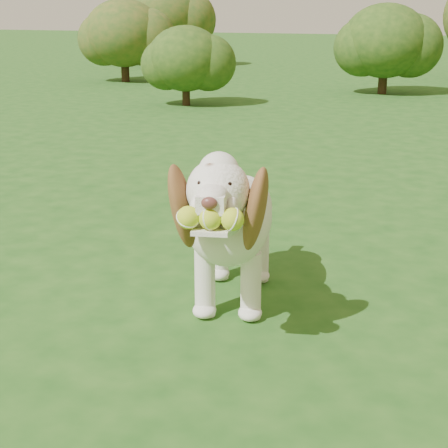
% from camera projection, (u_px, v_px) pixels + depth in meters
% --- Properties ---
extents(ground, '(80.00, 80.00, 0.00)m').
position_uv_depth(ground, '(345.00, 308.00, 3.45)').
color(ground, '#1C4C15').
rests_on(ground, ground).
extents(dog, '(0.68, 1.33, 0.87)m').
position_uv_depth(dog, '(232.00, 217.00, 3.35)').
color(dog, white).
rests_on(dog, ground).
extents(shrub_a, '(1.17, 1.17, 1.22)m').
position_uv_depth(shrub_a, '(186.00, 59.00, 10.54)').
color(shrub_a, '#382314').
rests_on(shrub_a, ground).
extents(shrub_e, '(1.60, 1.60, 1.66)m').
position_uv_depth(shrub_e, '(124.00, 33.00, 14.01)').
color(shrub_e, '#382314').
rests_on(shrub_e, ground).
extents(shrub_b, '(1.50, 1.50, 1.56)m').
position_uv_depth(shrub_b, '(385.00, 41.00, 11.93)').
color(shrub_b, '#382314').
rests_on(shrub_b, ground).
extents(shrub_g, '(2.12, 2.12, 2.20)m').
position_uv_depth(shrub_g, '(162.00, 15.00, 17.93)').
color(shrub_g, '#382314').
rests_on(shrub_g, ground).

